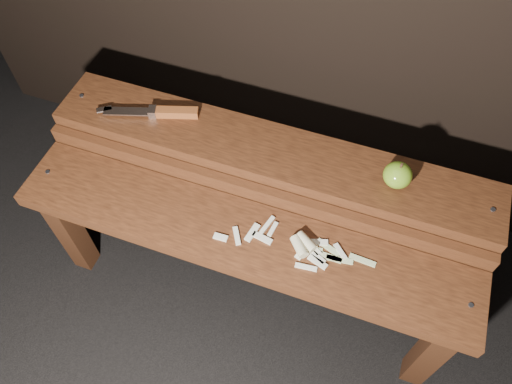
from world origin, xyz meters
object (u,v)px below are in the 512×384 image
(apple, at_px, (398,175))
(knife, at_px, (164,112))
(bench_rear_tier, at_px, (269,169))
(bench_front_tier, at_px, (240,249))

(apple, distance_m, knife, 0.63)
(bench_rear_tier, height_order, apple, apple)
(apple, relative_size, knife, 0.28)
(knife, bearing_deg, apple, -1.17)
(bench_front_tier, relative_size, bench_rear_tier, 1.00)
(bench_front_tier, distance_m, knife, 0.42)
(bench_front_tier, bearing_deg, knife, 141.67)
(bench_rear_tier, bearing_deg, bench_front_tier, -90.00)
(bench_front_tier, xyz_separation_m, knife, (-0.31, 0.24, 0.16))
(bench_front_tier, relative_size, knife, 4.41)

